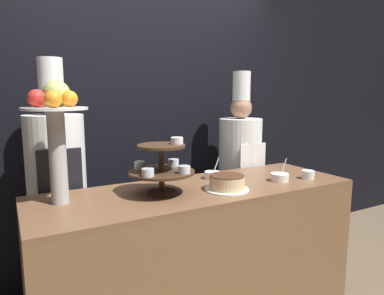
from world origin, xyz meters
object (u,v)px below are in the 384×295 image
Objects in this scene: serving_bowl_far at (212,175)px; tiered_stand at (162,166)px; fruit_pedestal at (56,122)px; chef_left at (57,180)px; chef_center_left at (240,164)px; cup_white at (308,175)px; serving_bowl_near at (280,177)px; cake_round at (227,183)px.

tiered_stand is at bearing -159.77° from serving_bowl_far.
serving_bowl_far is at bearing 2.66° from fruit_pedestal.
chef_center_left is (1.55, -0.00, -0.05)m from chef_left.
chef_left is 1.55m from chef_center_left.
chef_left reaches higher than cup_white.
serving_bowl_near is 0.72m from chef_center_left.
fruit_pedestal is 7.57× the size of cup_white.
cup_white is at bearing -8.54° from tiered_stand.
cup_white is (1.63, -0.28, -0.42)m from fruit_pedestal.
tiered_stand is at bearing -150.19° from chef_center_left.
serving_bowl_near is at bearing -26.98° from chef_left.
tiered_stand is 0.86m from serving_bowl_near.
fruit_pedestal is 2.42× the size of cake_round.
serving_bowl_far is at bearing 150.90° from cup_white.
fruit_pedestal is (-0.57, 0.12, 0.28)m from tiered_stand.
serving_bowl_near is at bearing -37.28° from serving_bowl_far.
cup_white is 0.23m from serving_bowl_near.
fruit_pedestal is 1.12m from serving_bowl_far.
chef_center_left is (1.59, 0.46, -0.47)m from fruit_pedestal.
fruit_pedestal is 1.49m from serving_bowl_near.
chef_center_left is (0.18, 0.70, -0.05)m from serving_bowl_near.
cup_white is at bearing -3.20° from cake_round.
tiered_stand is 0.52m from serving_bowl_far.
serving_bowl_near is (-0.22, 0.05, -0.00)m from cup_white.
cake_round is at bearing -178.64° from serving_bowl_near.
cake_round is 0.16× the size of chef_left.
chef_center_left is (-0.05, 0.74, -0.05)m from cup_white.
cup_white is 0.57× the size of serving_bowl_near.
fruit_pedestal is at bearing 170.49° from serving_bowl_near.
chef_center_left is (1.02, 0.58, -0.19)m from tiered_stand.
serving_bowl_far is at bearing 142.72° from serving_bowl_near.
chef_left reaches higher than chef_center_left.
serving_bowl_far is 0.09× the size of chef_left.
serving_bowl_near is at bearing -9.51° from fruit_pedestal.
cake_round is 0.68m from cup_white.
cake_round is 3.13× the size of cup_white.
cake_round is 1.79× the size of serving_bowl_near.
serving_bowl_far is 0.69m from chef_center_left.
cup_white is at bearing -25.07° from chef_left.
fruit_pedestal is at bearing -95.08° from chef_left.
serving_bowl_far is (1.03, 0.05, -0.43)m from fruit_pedestal.
tiered_stand reaches higher than serving_bowl_near.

